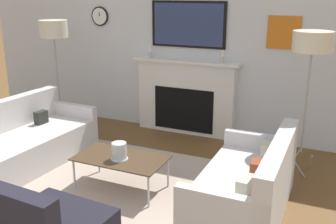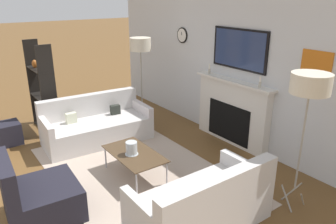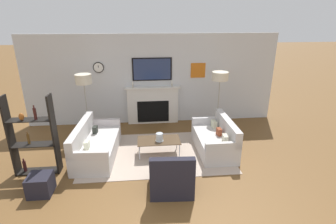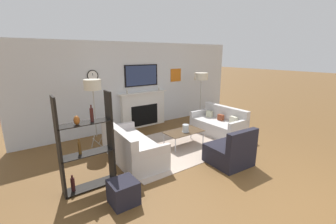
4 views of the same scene
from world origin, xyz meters
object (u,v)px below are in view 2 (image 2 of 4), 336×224
Objects in this scene: ottoman at (8,133)px; hurricane_candle at (132,149)px; floor_lamp_right at (310,85)px; couch_left at (96,126)px; armchair at (38,198)px; coffee_table at (134,155)px; floor_lamp_left at (140,45)px; shelf_unit at (42,89)px; couch_right at (203,206)px.

hurricane_candle is at bearing 27.78° from ottoman.
floor_lamp_right is 5.02m from ottoman.
couch_left is 2.22m from armchair.
floor_lamp_left is (-1.88, 1.28, 1.23)m from coffee_table.
floor_lamp_right is at bearing 31.90° from ottoman.
hurricane_candle reaches higher than ottoman.
couch_left is 1.53m from hurricane_candle.
shelf_unit is (-4.41, -1.79, -0.78)m from floor_lamp_right.
floor_lamp_right reaches higher than hurricane_candle.
couch_left is 1.10× the size of floor_lamp_right.
ottoman is at bearing 176.97° from armchair.
ottoman is at bearing -151.13° from coffee_table.
shelf_unit is (-2.64, -0.46, 0.34)m from hurricane_candle.
couch_right is 1.58× the size of coffee_table.
ottoman is (-4.10, -2.55, -1.39)m from floor_lamp_right.
floor_lamp_right is 4.12× the size of ottoman.
hurricane_candle is (1.52, -0.12, 0.19)m from couch_left.
floor_lamp_right reaches higher than armchair.
floor_lamp_right is (1.64, 2.68, 1.32)m from armchair.
floor_lamp_right is at bearing 22.08° from shelf_unit.
couch_left is 1.51m from coffee_table.
couch_left is 9.92× the size of hurricane_candle.
armchair is at bearing -121.46° from floor_lamp_right.
coffee_table is at bearing -144.47° from floor_lamp_right.
armchair is 1.38m from hurricane_candle.
floor_lamp_left is at bearing 144.97° from hurricane_candle.
couch_left is at bearing 179.93° from couch_right.
floor_lamp_right reaches higher than coffee_table.
couch_left reaches higher than hurricane_candle.
shelf_unit reaches higher than hurricane_candle.
couch_right is 0.92× the size of floor_lamp_left.
floor_lamp_left is at bearing 127.07° from armchair.
couch_right reaches higher than coffee_table.
shelf_unit reaches higher than ottoman.
shelf_unit is (-2.77, 0.89, 0.54)m from armchair.
shelf_unit is at bearing -170.05° from hurricane_candle.
hurricane_candle is (-0.13, 1.35, 0.20)m from armchair.
floor_lamp_right reaches higher than ottoman.
couch_right is at bearing 4.85° from hurricane_candle.
couch_left is at bearing -159.92° from floor_lamp_right.
hurricane_candle is 2.48m from floor_lamp_right.
floor_lamp_right is 4.82m from shelf_unit.
floor_lamp_left is (-0.37, 1.20, 1.31)m from couch_left.
couch_right is 1.94m from armchair.
floor_lamp_right reaches higher than shelf_unit.
armchair reaches higher than coffee_table.
floor_lamp_right is (0.37, 1.21, 1.31)m from couch_right.
floor_lamp_left reaches higher than couch_right.
armchair is (1.65, -1.48, -0.01)m from couch_left.
armchair is at bearing -84.36° from hurricane_candle.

